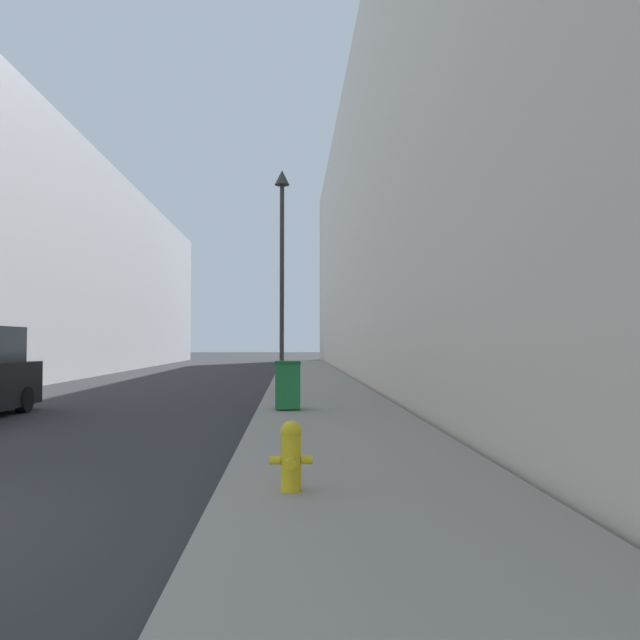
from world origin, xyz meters
name	(u,v)px	position (x,y,z in m)	size (l,w,h in m)	color
sidewalk_right	(316,386)	(5.68, 18.00, 0.08)	(3.47, 60.00, 0.16)	gray
building_right_stone	(462,224)	(13.52, 26.00, 7.82)	(12.00, 60.00, 15.64)	beige
fire_hydrant	(291,454)	(4.76, 1.22, 0.55)	(0.46, 0.34, 0.74)	yellow
trash_bin	(288,385)	(4.67, 9.21, 0.74)	(0.59, 0.63, 1.14)	#1E7538
lamppost	(282,249)	(4.46, 13.64, 4.61)	(0.46, 0.46, 6.89)	#2D332D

